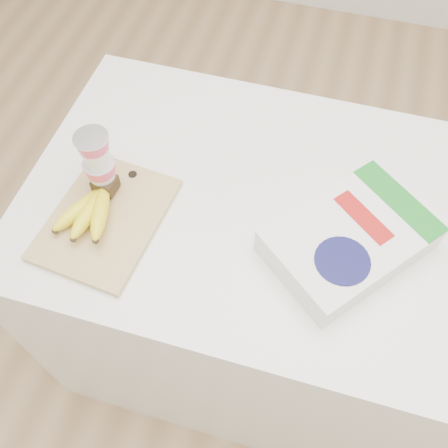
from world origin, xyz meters
name	(u,v)px	position (x,y,z in m)	size (l,w,h in m)	color
table	(258,284)	(0.00, 0.00, 0.41)	(1.10, 0.73, 0.82)	white
cutting_board	(106,219)	(-0.33, -0.14, 0.83)	(0.22, 0.30, 0.02)	tan
bananas	(92,208)	(-0.35, -0.14, 0.86)	(0.13, 0.18, 0.06)	#382816
yogurt_stack	(98,162)	(-0.35, -0.07, 0.93)	(0.07, 0.07, 0.17)	white
cereal_box	(349,239)	(0.18, -0.07, 0.86)	(0.37, 0.38, 0.07)	white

